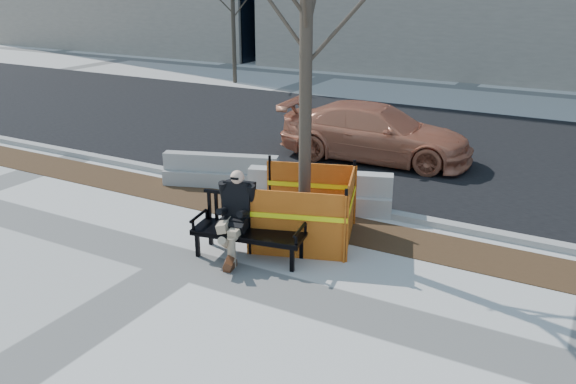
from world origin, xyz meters
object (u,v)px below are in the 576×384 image
(seated_man, at_px, (237,254))
(jersey_barrier_right, at_px, (319,209))
(sedan, at_px, (374,159))
(jersey_barrier_left, at_px, (221,186))
(bench, at_px, (250,257))
(tree_fence, at_px, (304,238))

(seated_man, relative_size, jersey_barrier_right, 0.51)
(sedan, height_order, jersey_barrier_left, sedan)
(bench, height_order, seated_man, seated_man)
(jersey_barrier_right, bearing_deg, seated_man, -115.41)
(seated_man, distance_m, sedan, 6.32)
(seated_man, bearing_deg, bench, -11.53)
(seated_man, xyz_separation_m, sedan, (0.00, 6.32, 0.00))
(bench, distance_m, jersey_barrier_right, 2.51)
(jersey_barrier_right, bearing_deg, jersey_barrier_left, 156.56)
(seated_man, xyz_separation_m, jersey_barrier_left, (-2.24, 2.73, 0.00))
(bench, height_order, jersey_barrier_right, bench)
(seated_man, bearing_deg, jersey_barrier_left, 119.25)
(sedan, bearing_deg, jersey_barrier_right, 179.96)
(tree_fence, bearing_deg, sedan, 97.61)
(jersey_barrier_left, bearing_deg, bench, -67.17)
(tree_fence, distance_m, jersey_barrier_right, 1.44)
(tree_fence, relative_size, jersey_barrier_right, 2.22)
(bench, xyz_separation_m, sedan, (-0.25, 6.33, 0.00))
(seated_man, height_order, jersey_barrier_left, seated_man)
(tree_fence, distance_m, sedan, 5.26)
(tree_fence, bearing_deg, seated_man, -122.23)
(sedan, distance_m, jersey_barrier_right, 3.83)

